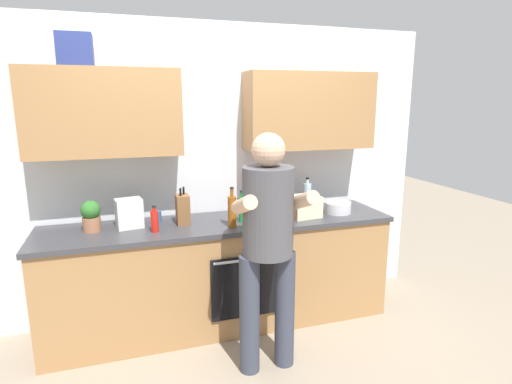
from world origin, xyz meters
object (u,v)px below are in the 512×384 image
object	(u,v)px
knife_block	(183,209)
grocery_bag_rice	(304,206)
grocery_bag_crisps	(264,207)
cup_tea	(157,216)
bottle_syrup	(232,211)
bottle_vinegar	(289,208)
potted_herb	(91,216)
bottle_water	(307,195)
grocery_bag_produce	(129,213)
bottle_hotsauce	(155,221)
bottle_soda	(242,208)
person_standing	(268,236)
mixing_bowl	(337,207)

from	to	relation	value
knife_block	grocery_bag_rice	size ratio (longest dim) A/B	1.20
knife_block	grocery_bag_crisps	bearing A→B (deg)	2.32
cup_tea	bottle_syrup	bearing A→B (deg)	-31.35
bottle_vinegar	potted_herb	distance (m)	1.52
potted_herb	bottle_water	bearing A→B (deg)	4.63
grocery_bag_produce	grocery_bag_rice	distance (m)	1.42
cup_tea	grocery_bag_produce	world-z (taller)	grocery_bag_produce
bottle_hotsauce	grocery_bag_rice	bearing A→B (deg)	1.70
cup_tea	grocery_bag_crisps	world-z (taller)	grocery_bag_crisps
bottle_soda	potted_herb	world-z (taller)	bottle_soda
bottle_syrup	bottle_hotsauce	size ratio (longest dim) A/B	1.57
knife_block	bottle_soda	bearing A→B (deg)	-10.71
cup_tea	bottle_soda	bearing A→B (deg)	-18.35
bottle_soda	bottle_syrup	bearing A→B (deg)	-134.21
bottle_water	bottle_vinegar	world-z (taller)	bottle_vinegar
person_standing	bottle_soda	xyz separation A→B (m)	(0.00, 0.64, 0.03)
bottle_water	bottle_soda	bearing A→B (deg)	-159.80
grocery_bag_produce	bottle_hotsauce	bearing A→B (deg)	-44.55
grocery_bag_rice	bottle_soda	bearing A→B (deg)	177.84
person_standing	bottle_soda	size ratio (longest dim) A/B	6.46
knife_block	potted_herb	world-z (taller)	knife_block
bottle_vinegar	bottle_soda	world-z (taller)	bottle_vinegar
potted_herb	bottle_hotsauce	bearing A→B (deg)	-19.95
bottle_water	bottle_vinegar	distance (m)	0.51
bottle_soda	mixing_bowl	xyz separation A→B (m)	(0.87, 0.01, -0.06)
bottle_vinegar	mixing_bowl	size ratio (longest dim) A/B	1.20
bottle_hotsauce	potted_herb	bearing A→B (deg)	160.05
potted_herb	grocery_bag_rice	distance (m)	1.69
mixing_bowl	potted_herb	xyz separation A→B (m)	(-2.02, 0.10, 0.07)
mixing_bowl	grocery_bag_rice	xyz separation A→B (m)	(-0.33, -0.03, 0.04)
bottle_water	bottle_soda	xyz separation A→B (m)	(-0.69, -0.25, -0.01)
person_standing	grocery_bag_crisps	bearing A→B (deg)	73.30
bottle_hotsauce	mixing_bowl	world-z (taller)	bottle_hotsauce
cup_tea	potted_herb	size ratio (longest dim) A/B	0.37
grocery_bag_crisps	grocery_bag_rice	size ratio (longest dim) A/B	0.86
potted_herb	bottle_syrup	bearing A→B (deg)	-12.06
bottle_water	potted_herb	size ratio (longest dim) A/B	1.18
bottle_water	mixing_bowl	distance (m)	0.31
bottle_syrup	person_standing	bearing A→B (deg)	-78.24
person_standing	bottle_water	xyz separation A→B (m)	(0.70, 0.90, 0.03)
bottle_hotsauce	grocery_bag_crisps	world-z (taller)	bottle_hotsauce
mixing_bowl	grocery_bag_rice	size ratio (longest dim) A/B	0.96
bottle_hotsauce	knife_block	distance (m)	0.27
bottle_water	bottle_soda	size ratio (longest dim) A/B	1.08
bottle_soda	potted_herb	bearing A→B (deg)	174.69
bottle_syrup	cup_tea	distance (m)	0.64
bottle_vinegar	knife_block	xyz separation A→B (m)	(-0.82, 0.22, -0.00)
bottle_soda	grocery_bag_crisps	bearing A→B (deg)	27.19
bottle_hotsauce	grocery_bag_rice	xyz separation A→B (m)	(1.23, 0.04, 0.01)
potted_herb	cup_tea	bearing A→B (deg)	12.87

